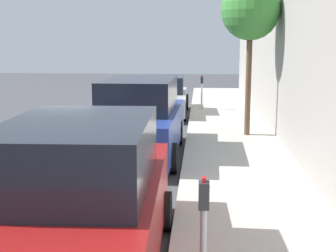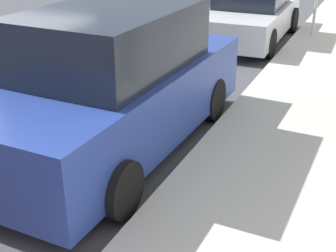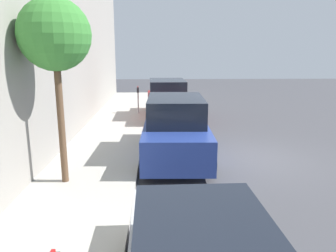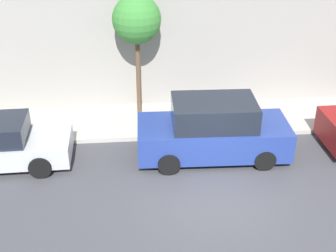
{
  "view_description": "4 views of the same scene",
  "coord_description": "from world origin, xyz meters",
  "px_view_note": "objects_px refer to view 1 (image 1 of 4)",
  "views": [
    {
      "loc": [
        3.9,
        -11.84,
        2.92
      ],
      "look_at": [
        3.17,
        -1.35,
        1.0
      ],
      "focal_mm": 50.0,
      "sensor_mm": 36.0,
      "label": 1
    },
    {
      "loc": [
        5.55,
        -5.46,
        3.09
      ],
      "look_at": [
        3.66,
        -1.3,
        1.0
      ],
      "focal_mm": 50.0,
      "sensor_mm": 36.0,
      "label": 2
    },
    {
      "loc": [
        2.94,
        9.96,
        3.42
      ],
      "look_at": [
        2.59,
        -0.45,
        1.0
      ],
      "focal_mm": 35.0,
      "sensor_mm": 36.0,
      "label": 3
    },
    {
      "loc": [
        -10.53,
        2.27,
        8.11
      ],
      "look_at": [
        2.66,
        1.18,
        1.0
      ],
      "focal_mm": 50.0,
      "sensor_mm": 36.0,
      "label": 4
    }
  ],
  "objects_px": {
    "parking_meter_near": "(203,228)",
    "parked_suv_nearest": "(80,204)",
    "parked_sedan_third": "(163,97)",
    "parking_meter_far": "(202,89)",
    "parked_suv_second": "(139,120)",
    "street_tree": "(250,12)"
  },
  "relations": [
    {
      "from": "street_tree",
      "to": "parking_meter_far",
      "type": "bearing_deg",
      "value": 104.74
    },
    {
      "from": "parked_sedan_third",
      "to": "parking_meter_near",
      "type": "distance_m",
      "value": 13.93
    },
    {
      "from": "parked_sedan_third",
      "to": "parking_meter_near",
      "type": "relative_size",
      "value": 3.2
    },
    {
      "from": "parked_suv_nearest",
      "to": "parked_sedan_third",
      "type": "relative_size",
      "value": 1.07
    },
    {
      "from": "parked_suv_second",
      "to": "parked_suv_nearest",
      "type": "bearing_deg",
      "value": -89.34
    },
    {
      "from": "parked_suv_second",
      "to": "parking_meter_near",
      "type": "height_order",
      "value": "parked_suv_second"
    },
    {
      "from": "parked_sedan_third",
      "to": "parking_meter_far",
      "type": "distance_m",
      "value": 1.67
    },
    {
      "from": "parked_sedan_third",
      "to": "parking_meter_far",
      "type": "height_order",
      "value": "parking_meter_far"
    },
    {
      "from": "parked_suv_nearest",
      "to": "parking_meter_near",
      "type": "distance_m",
      "value": 1.76
    },
    {
      "from": "parking_meter_near",
      "to": "parked_suv_nearest",
      "type": "bearing_deg",
      "value": 150.0
    },
    {
      "from": "parked_suv_nearest",
      "to": "parked_sedan_third",
      "type": "distance_m",
      "value": 12.97
    },
    {
      "from": "parked_suv_second",
      "to": "street_tree",
      "type": "bearing_deg",
      "value": 37.7
    },
    {
      "from": "parking_meter_near",
      "to": "street_tree",
      "type": "xyz_separation_m",
      "value": [
        1.35,
        9.32,
        2.71
      ]
    },
    {
      "from": "parking_meter_far",
      "to": "parked_sedan_third",
      "type": "bearing_deg",
      "value": -158.56
    },
    {
      "from": "parked_suv_nearest",
      "to": "parked_sedan_third",
      "type": "bearing_deg",
      "value": 90.03
    },
    {
      "from": "parking_meter_near",
      "to": "parking_meter_far",
      "type": "relative_size",
      "value": 1.02
    },
    {
      "from": "parking_meter_far",
      "to": "parked_suv_nearest",
      "type": "bearing_deg",
      "value": -96.4
    },
    {
      "from": "parked_suv_nearest",
      "to": "parking_meter_far",
      "type": "xyz_separation_m",
      "value": [
        1.52,
        13.57,
        0.07
      ]
    },
    {
      "from": "parking_meter_far",
      "to": "parked_suv_second",
      "type": "bearing_deg",
      "value": -102.15
    },
    {
      "from": "parked_suv_second",
      "to": "parking_meter_far",
      "type": "distance_m",
      "value": 7.57
    },
    {
      "from": "parking_meter_near",
      "to": "parked_sedan_third",
      "type": "bearing_deg",
      "value": 96.3
    },
    {
      "from": "parked_suv_nearest",
      "to": "street_tree",
      "type": "height_order",
      "value": "street_tree"
    }
  ]
}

